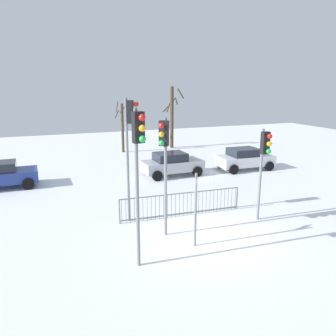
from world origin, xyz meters
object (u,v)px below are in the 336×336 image
(traffic_light_foreground_left, at_px, (164,151))
(car_blue_far, at_px, (0,175))
(bare_tree_left, at_px, (122,126))
(bare_tree_centre, at_px, (172,116))
(traffic_light_foreground_right, at_px, (264,155))
(car_white_near, at_px, (245,158))
(direction_sign_post, at_px, (197,205))
(traffic_light_mid_left, at_px, (130,133))
(car_silver_trailing, at_px, (172,164))
(traffic_light_mid_right, at_px, (138,155))

(traffic_light_foreground_left, height_order, car_blue_far, traffic_light_foreground_left)
(bare_tree_left, xyz_separation_m, bare_tree_centre, (4.67, 0.40, 0.70))
(traffic_light_foreground_right, height_order, bare_tree_centre, bare_tree_centre)
(car_white_near, bearing_deg, direction_sign_post, -129.87)
(bare_tree_left, bearing_deg, bare_tree_centre, 4.85)
(traffic_light_foreground_right, xyz_separation_m, car_white_near, (4.41, 7.79, -2.09))
(traffic_light_foreground_right, relative_size, car_blue_far, 1.02)
(bare_tree_left, bearing_deg, traffic_light_mid_left, -102.54)
(car_blue_far, bearing_deg, traffic_light_mid_left, -52.82)
(direction_sign_post, distance_m, car_white_near, 11.90)
(car_blue_far, bearing_deg, traffic_light_foreground_right, -41.22)
(traffic_light_mid_left, relative_size, car_white_near, 1.33)
(traffic_light_foreground_left, xyz_separation_m, traffic_light_mid_left, (-0.74, 1.90, 0.44))
(traffic_light_foreground_left, xyz_separation_m, traffic_light_foreground_right, (4.32, -0.05, -0.44))
(traffic_light_mid_left, height_order, car_silver_trailing, traffic_light_mid_left)
(traffic_light_mid_left, distance_m, bare_tree_centre, 17.20)
(car_blue_far, bearing_deg, traffic_light_foreground_left, -55.82)
(traffic_light_foreground_left, xyz_separation_m, traffic_light_mid_right, (-1.50, -1.84, 0.35))
(traffic_light_foreground_right, bearing_deg, traffic_light_mid_right, 15.92)
(car_silver_trailing, bearing_deg, direction_sign_post, -108.25)
(traffic_light_foreground_left, xyz_separation_m, car_white_near, (8.73, 7.74, -2.53))
(traffic_light_mid_left, xyz_separation_m, bare_tree_left, (3.30, 14.83, -1.56))
(direction_sign_post, distance_m, bare_tree_left, 17.94)
(car_white_near, bearing_deg, traffic_light_mid_right, -134.92)
(traffic_light_mid_right, xyz_separation_m, bare_tree_left, (4.06, 18.57, -1.46))
(bare_tree_left, bearing_deg, car_silver_trailing, -83.28)
(car_silver_trailing, bearing_deg, car_white_near, -5.87)
(traffic_light_mid_right, distance_m, car_white_near, 14.31)
(traffic_light_mid_left, bearing_deg, direction_sign_post, 56.71)
(traffic_light_foreground_left, relative_size, direction_sign_post, 1.67)
(traffic_light_mid_right, bearing_deg, bare_tree_left, -112.42)
(traffic_light_mid_right, distance_m, direction_sign_post, 3.22)
(direction_sign_post, xyz_separation_m, bare_tree_left, (1.76, 17.84, 0.67))
(bare_tree_centre, bearing_deg, bare_tree_left, -175.15)
(traffic_light_mid_right, relative_size, bare_tree_centre, 0.92)
(bare_tree_left, height_order, bare_tree_centre, bare_tree_centre)
(traffic_light_foreground_right, xyz_separation_m, bare_tree_centre, (2.91, 17.18, 0.03))
(traffic_light_foreground_right, xyz_separation_m, car_blue_far, (-10.59, 9.15, -2.09))
(bare_tree_centre, bearing_deg, car_blue_far, -149.28)
(traffic_light_mid_left, bearing_deg, traffic_light_foreground_left, 50.74)
(traffic_light_mid_left, height_order, direction_sign_post, traffic_light_mid_left)
(traffic_light_mid_left, height_order, traffic_light_mid_right, traffic_light_mid_left)
(traffic_light_foreground_right, bearing_deg, traffic_light_foreground_left, -1.80)
(traffic_light_foreground_right, distance_m, car_silver_trailing, 8.48)
(traffic_light_foreground_right, height_order, car_silver_trailing, traffic_light_foreground_right)
(car_blue_far, bearing_deg, bare_tree_left, 40.41)
(direction_sign_post, height_order, bare_tree_left, bare_tree_left)
(traffic_light_mid_left, xyz_separation_m, traffic_light_foreground_right, (5.06, -1.95, -0.89))
(traffic_light_foreground_left, xyz_separation_m, bare_tree_centre, (7.23, 17.13, -0.41))
(traffic_light_mid_left, relative_size, car_blue_far, 1.35)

